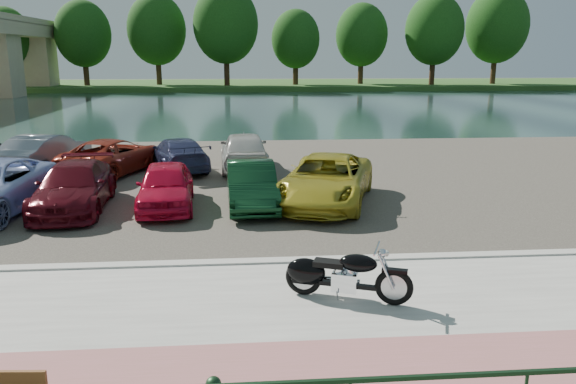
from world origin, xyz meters
The scene contains 17 objects.
ground centered at (0.00, 0.00, 0.00)m, with size 200.00×200.00×0.00m, color #595447.
promenade centered at (0.00, -1.00, 0.05)m, with size 60.00×6.00×0.10m, color #9F9D96.
pink_path centered at (0.00, -2.50, 0.10)m, with size 60.00×2.00×0.01m, color #A0625A.
kerb centered at (0.00, 2.00, 0.07)m, with size 60.00×0.30×0.14m, color #9F9D96.
parking_lot centered at (0.00, 11.00, 0.02)m, with size 60.00×18.00×0.04m, color #3B3630.
river centered at (0.00, 40.00, 0.00)m, with size 120.00×40.00×0.00m, color #1B3130.
far_bank centered at (0.00, 72.00, 0.30)m, with size 120.00×24.00×0.60m, color #284D1B.
far_trees centered at (4.36, 65.79, 7.49)m, with size 70.25×10.68×12.52m.
motorcycle centered at (0.52, 0.03, 0.56)m, with size 2.24×1.09×1.05m.
car_3 centered at (-6.01, 6.87, 0.71)m, with size 1.87×4.60×1.34m, color #4F0B14.
car_4 centered at (-3.39, 6.84, 0.70)m, with size 1.57×3.89×1.33m, color red.
car_5 centered at (-0.89, 6.77, 0.69)m, with size 1.38×3.97×1.31m, color #0E361B.
car_6 centered at (1.36, 6.96, 0.76)m, with size 2.40×5.20×1.45m, color gold.
car_9 centered at (-8.68, 12.63, 0.77)m, with size 1.54×4.43×1.46m, color slate.
car_10 centered at (-6.06, 12.08, 0.70)m, with size 2.20×4.78×1.33m, color maroon.
car_11 centered at (-3.64, 12.45, 0.67)m, with size 1.77×4.37×1.27m, color navy.
car_12 centered at (-1.07, 12.37, 0.80)m, with size 1.80×4.47×1.52m, color beige.
Camera 1 is at (-1.12, -9.35, 4.42)m, focal length 35.00 mm.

